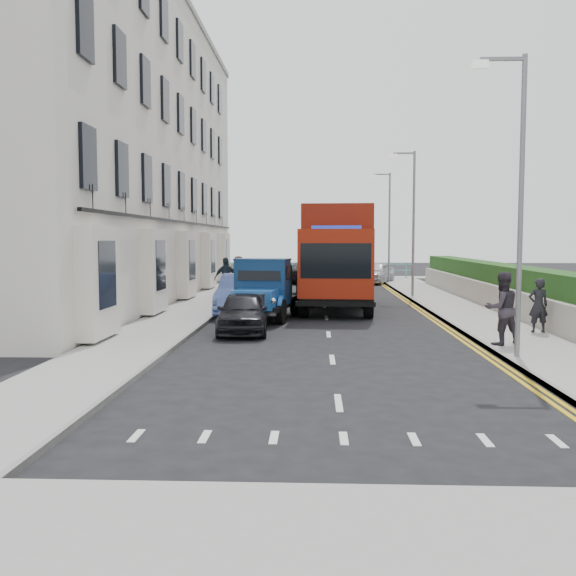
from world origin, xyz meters
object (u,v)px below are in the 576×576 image
object	(u,v)px
lamp_mid	(411,215)
red_lorry	(338,254)
bedford_lorry	(264,293)
parked_car_front	(243,312)
pedestrian_east_near	(538,305)
lamp_near	(516,189)
lamp_far	(387,221)

from	to	relation	value
lamp_mid	red_lorry	bearing A→B (deg)	-127.52
bedford_lorry	parked_car_front	xyz separation A→B (m)	(-0.42, -2.81, -0.36)
bedford_lorry	pedestrian_east_near	distance (m)	8.88
pedestrian_east_near	lamp_near	bearing A→B (deg)	60.54
lamp_far	bedford_lorry	distance (m)	20.19
lamp_far	lamp_mid	bearing A→B (deg)	-90.00
lamp_far	red_lorry	world-z (taller)	lamp_far
lamp_mid	bedford_lorry	distance (m)	11.36
lamp_mid	lamp_far	distance (m)	10.00
pedestrian_east_near	parked_car_front	bearing A→B (deg)	-5.65
lamp_mid	bedford_lorry	xyz separation A→B (m)	(-6.36, -8.92, -3.01)
lamp_near	lamp_mid	distance (m)	16.00
lamp_near	lamp_mid	bearing A→B (deg)	90.00
lamp_near	pedestrian_east_near	distance (m)	5.31
lamp_near	bedford_lorry	world-z (taller)	lamp_near
lamp_near	lamp_far	bearing A→B (deg)	90.00
lamp_near	parked_car_front	size ratio (longest dim) A/B	1.91
red_lorry	parked_car_front	xyz separation A→B (m)	(-3.14, -7.00, -1.61)
lamp_mid	parked_car_front	bearing A→B (deg)	-120.01
lamp_near	bedford_lorry	xyz separation A→B (m)	(-6.36, 7.08, -3.01)
lamp_near	lamp_far	distance (m)	26.00
lamp_mid	lamp_far	xyz separation A→B (m)	(0.00, 10.00, 0.00)
lamp_mid	pedestrian_east_near	size ratio (longest dim) A/B	4.41
bedford_lorry	parked_car_front	distance (m)	2.86
lamp_near	pedestrian_east_near	world-z (taller)	lamp_near
lamp_far	bedford_lorry	world-z (taller)	lamp_far
red_lorry	lamp_far	bearing A→B (deg)	79.40
lamp_mid	bedford_lorry	world-z (taller)	lamp_mid
lamp_far	red_lorry	xyz separation A→B (m)	(-3.64, -14.74, -1.77)
lamp_far	pedestrian_east_near	xyz separation A→B (m)	(1.92, -22.13, -3.08)
pedestrian_east_near	red_lorry	bearing A→B (deg)	-56.09
red_lorry	parked_car_front	world-z (taller)	red_lorry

